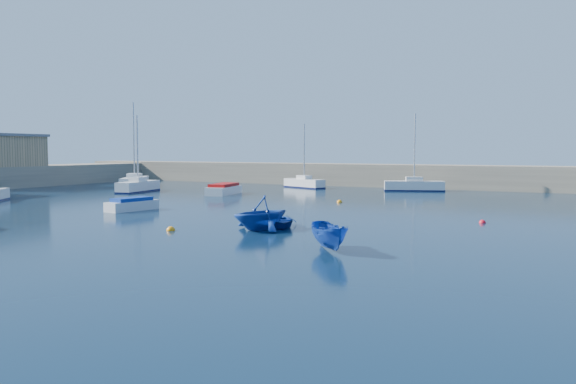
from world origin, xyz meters
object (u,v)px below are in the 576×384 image
at_px(dinghy_left, 261,213).
at_px(dinghy_right, 330,237).
at_px(sailboat_5, 304,183).
at_px(motorboat_1, 132,204).
at_px(sailboat_4, 135,182).
at_px(motorboat_2, 224,189).
at_px(sailboat_6, 414,185).
at_px(brick_shed_a, 0,152).
at_px(dinghy_center, 280,221).
at_px(sailboat_3, 138,186).

height_order(dinghy_left, dinghy_right, dinghy_left).
xyz_separation_m(sailboat_5, motorboat_1, (-0.65, -27.02, -0.12)).
bearing_deg(sailboat_4, motorboat_2, -47.93).
distance_m(sailboat_4, sailboat_6, 31.55).
distance_m(sailboat_6, motorboat_2, 19.83).
xyz_separation_m(motorboat_2, dinghy_left, (15.19, -19.26, 0.43)).
distance_m(sailboat_5, motorboat_2, 12.29).
height_order(sailboat_5, sailboat_6, sailboat_6).
distance_m(brick_shed_a, sailboat_5, 34.56).
bearing_deg(motorboat_2, dinghy_right, -59.55).
xyz_separation_m(sailboat_4, motorboat_2, (15.17, -4.25, -0.13)).
height_order(sailboat_6, motorboat_1, sailboat_6).
bearing_deg(brick_shed_a, dinghy_right, -21.98).
height_order(sailboat_5, motorboat_1, sailboat_5).
distance_m(brick_shed_a, dinghy_left, 45.81).
relative_size(sailboat_5, motorboat_1, 1.82).
height_order(sailboat_6, motorboat_2, sailboat_6).
xyz_separation_m(sailboat_4, dinghy_left, (30.36, -23.51, 0.30)).
bearing_deg(sailboat_6, brick_shed_a, 90.73).
xyz_separation_m(brick_shed_a, dinghy_left, (42.95, -15.62, -3.18)).
distance_m(sailboat_6, motorboat_1, 30.67).
relative_size(dinghy_center, dinghy_left, 0.91).
relative_size(sailboat_3, sailboat_5, 1.08).
relative_size(sailboat_6, dinghy_left, 2.30).
bearing_deg(sailboat_5, motorboat_1, -158.70).
relative_size(sailboat_3, motorboat_1, 1.97).
height_order(sailboat_3, sailboat_4, sailboat_4).
xyz_separation_m(sailboat_3, sailboat_6, (24.80, 14.06, -0.02)).
distance_m(motorboat_1, dinghy_right, 20.41).
relative_size(sailboat_6, dinghy_right, 2.56).
height_order(sailboat_6, dinghy_left, sailboat_6).
height_order(sailboat_4, sailboat_6, sailboat_4).
bearing_deg(brick_shed_a, sailboat_4, 32.09).
xyz_separation_m(sailboat_5, motorboat_2, (-2.88, -11.94, -0.06)).
relative_size(sailboat_3, dinghy_left, 2.22).
bearing_deg(sailboat_4, sailboat_5, -9.20).
height_order(motorboat_2, dinghy_center, motorboat_2).
bearing_deg(sailboat_6, sailboat_4, 85.45).
bearing_deg(motorboat_1, sailboat_3, 139.92).
xyz_separation_m(brick_shed_a, sailboat_4, (12.59, 7.89, -3.48)).
bearing_deg(brick_shed_a, motorboat_2, 7.49).
xyz_separation_m(brick_shed_a, sailboat_3, (18.18, 2.29, -3.50)).
height_order(sailboat_5, dinghy_right, sailboat_5).
distance_m(motorboat_1, motorboat_2, 15.24).
xyz_separation_m(sailboat_3, dinghy_left, (24.77, -17.90, 0.32)).
height_order(brick_shed_a, dinghy_right, brick_shed_a).
bearing_deg(motorboat_2, brick_shed_a, 176.03).
bearing_deg(sailboat_3, dinghy_right, -45.65).
bearing_deg(sailboat_6, motorboat_2, 109.74).
distance_m(brick_shed_a, sailboat_4, 15.26).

